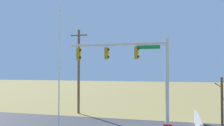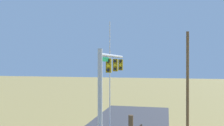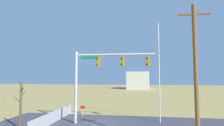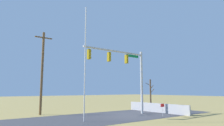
% 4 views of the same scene
% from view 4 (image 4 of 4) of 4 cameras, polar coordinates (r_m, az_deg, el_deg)
% --- Properties ---
extents(ground_plane, '(160.00, 160.00, 0.00)m').
position_cam_4_polar(ground_plane, '(22.08, 4.15, -14.42)').
color(ground_plane, '#9E894C').
extents(road_surface, '(28.00, 8.00, 0.01)m').
position_cam_4_polar(road_surface, '(19.68, -4.94, -15.22)').
color(road_surface, '#3D3D42').
rests_on(road_surface, ground_plane).
extents(sidewalk_corner, '(6.00, 6.00, 0.01)m').
position_cam_4_polar(sidewalk_corner, '(24.36, 10.21, -13.68)').
color(sidewalk_corner, '#B7B5AD').
rests_on(sidewalk_corner, ground_plane).
extents(retaining_fence, '(0.20, 8.74, 1.06)m').
position_cam_4_polar(retaining_fence, '(25.13, 12.49, -12.23)').
color(retaining_fence, '#A8A8AD').
rests_on(retaining_fence, ground_plane).
extents(signal_mast, '(7.87, 0.43, 7.03)m').
position_cam_4_polar(signal_mast, '(22.02, 4.11, -1.27)').
color(signal_mast, '#B2B5BA').
rests_on(signal_mast, ground_plane).
extents(flagpole, '(0.10, 0.10, 9.97)m').
position_cam_4_polar(flagpole, '(17.54, -7.63, 0.22)').
color(flagpole, silver).
rests_on(flagpole, ground_plane).
extents(utility_pole, '(1.90, 0.26, 9.02)m').
position_cam_4_polar(utility_pole, '(23.36, -19.12, -2.15)').
color(utility_pole, brown).
rests_on(utility_pole, ground_plane).
extents(bare_tree, '(1.27, 1.02, 4.07)m').
position_cam_4_polar(bare_tree, '(28.22, 10.82, -8.58)').
color(bare_tree, brown).
rests_on(bare_tree, ground_plane).
extents(open_sign, '(0.56, 0.04, 1.22)m').
position_cam_4_polar(open_sign, '(21.83, 14.05, -11.90)').
color(open_sign, silver).
rests_on(open_sign, ground_plane).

